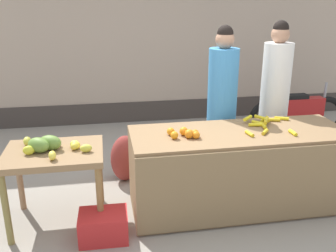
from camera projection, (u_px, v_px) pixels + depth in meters
ground_plane at (190, 208)px, 3.95m from camera, size 24.00×24.00×0.00m
market_wall_back at (150, 33)px, 6.38m from camera, size 7.61×0.23×3.13m
fruit_stall_counter at (238, 169)px, 3.88m from camera, size 2.21×0.83×0.83m
side_table_wooden at (54, 161)px, 3.51m from camera, size 0.91×0.71×0.76m
banana_bunch_pile at (265, 123)px, 3.92m from camera, size 0.64×0.56×0.07m
orange_pile at (185, 133)px, 3.59m from camera, size 0.30×0.21×0.09m
mango_papaya_pile at (48, 145)px, 3.46m from camera, size 0.66×0.50×0.14m
vendor_woman_blue_shirt at (222, 105)px, 4.34m from camera, size 0.34×0.34×1.83m
vendor_woman_white_shirt at (274, 100)px, 4.50m from camera, size 0.34×0.34×1.87m
parked_motorcycle at (297, 113)px, 5.82m from camera, size 1.60×0.18×0.88m
produce_crate at (104, 226)px, 3.41m from camera, size 0.45×0.33×0.26m
produce_sack at (125, 158)px, 4.47m from camera, size 0.46×0.43×0.57m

